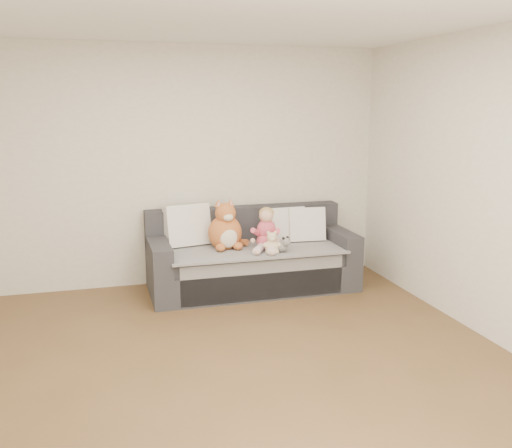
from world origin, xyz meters
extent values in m
plane|color=brown|center=(0.00, 0.00, 0.00)|extent=(5.00, 5.00, 0.00)
plane|color=white|center=(0.00, 0.00, 2.60)|extent=(5.00, 5.00, 0.00)
plane|color=beige|center=(0.00, 2.50, 1.30)|extent=(4.50, 0.00, 4.50)
cube|color=#28282D|center=(0.67, 2.02, 0.15)|extent=(2.20, 0.90, 0.30)
cube|color=#28282D|center=(0.67, 1.99, 0.38)|extent=(1.90, 0.80, 0.15)
cube|color=#28282D|center=(0.67, 2.37, 0.65)|extent=(2.20, 0.20, 0.40)
cube|color=#28282D|center=(-0.33, 2.02, 0.45)|extent=(0.20, 0.90, 0.30)
cube|color=#28282D|center=(1.67, 2.02, 0.45)|extent=(0.20, 0.90, 0.30)
cube|color=gray|center=(0.67, 1.97, 0.46)|extent=(1.85, 0.88, 0.02)
cube|color=gray|center=(0.67, 1.58, 0.23)|extent=(1.70, 0.02, 0.41)
cube|color=white|center=(0.01, 2.26, 0.70)|extent=(0.52, 0.32, 0.46)
cube|color=white|center=(1.12, 2.20, 0.66)|extent=(0.41, 0.20, 0.38)
cube|color=white|center=(1.32, 2.12, 0.66)|extent=(0.42, 0.22, 0.39)
ellipsoid|color=#D84C5F|center=(0.79, 1.91, 0.55)|extent=(0.21, 0.17, 0.17)
ellipsoid|color=#D84C5F|center=(0.80, 1.92, 0.67)|extent=(0.20, 0.17, 0.22)
ellipsoid|color=#DBAA8C|center=(0.79, 1.91, 0.83)|extent=(0.15, 0.15, 0.15)
ellipsoid|color=tan|center=(0.80, 1.93, 0.85)|extent=(0.16, 0.16, 0.12)
cylinder|color=#D84C5F|center=(0.68, 1.89, 0.65)|extent=(0.17, 0.20, 0.14)
cylinder|color=#D84C5F|center=(0.87, 1.82, 0.65)|extent=(0.07, 0.21, 0.14)
ellipsoid|color=#DBAA8C|center=(0.62, 1.83, 0.58)|extent=(0.05, 0.05, 0.05)
ellipsoid|color=#DBAA8C|center=(0.87, 1.73, 0.58)|extent=(0.05, 0.05, 0.05)
cylinder|color=#E5B2C6|center=(0.67, 1.77, 0.51)|extent=(0.20, 0.27, 0.09)
cylinder|color=#E5B2C6|center=(0.79, 1.72, 0.51)|extent=(0.14, 0.28, 0.09)
ellipsoid|color=#DBAA8C|center=(0.61, 1.65, 0.50)|extent=(0.06, 0.08, 0.04)
ellipsoid|color=#DBAA8C|center=(0.75, 1.59, 0.50)|extent=(0.06, 0.08, 0.04)
ellipsoid|color=#A84D25|center=(0.38, 2.05, 0.64)|extent=(0.36, 0.31, 0.38)
ellipsoid|color=beige|center=(0.39, 1.93, 0.61)|extent=(0.19, 0.08, 0.21)
ellipsoid|color=#A84D25|center=(0.38, 2.02, 0.85)|extent=(0.22, 0.22, 0.22)
ellipsoid|color=beige|center=(0.39, 1.93, 0.83)|extent=(0.10, 0.07, 0.08)
cone|color=#A84D25|center=(0.31, 2.05, 0.96)|extent=(0.09, 0.09, 0.08)
cone|color=pink|center=(0.31, 2.04, 0.95)|extent=(0.06, 0.06, 0.05)
cone|color=#A84D25|center=(0.44, 2.06, 0.96)|extent=(0.09, 0.09, 0.08)
cone|color=pink|center=(0.44, 2.05, 0.95)|extent=(0.06, 0.06, 0.05)
ellipsoid|color=#A84D25|center=(0.29, 1.90, 0.52)|extent=(0.10, 0.13, 0.08)
ellipsoid|color=#A84D25|center=(0.48, 1.91, 0.52)|extent=(0.10, 0.13, 0.08)
cylinder|color=#A84D25|center=(0.54, 2.11, 0.51)|extent=(0.19, 0.24, 0.09)
ellipsoid|color=beige|center=(0.79, 1.70, 0.54)|extent=(0.15, 0.13, 0.15)
ellipsoid|color=beige|center=(0.79, 1.69, 0.64)|extent=(0.10, 0.10, 0.10)
ellipsoid|color=beige|center=(0.75, 1.71, 0.68)|extent=(0.04, 0.04, 0.04)
ellipsoid|color=beige|center=(0.82, 1.69, 0.68)|extent=(0.04, 0.04, 0.04)
ellipsoid|color=beige|center=(0.78, 1.65, 0.63)|extent=(0.04, 0.04, 0.04)
ellipsoid|color=beige|center=(0.72, 1.70, 0.56)|extent=(0.05, 0.05, 0.05)
ellipsoid|color=beige|center=(0.85, 1.67, 0.56)|extent=(0.05, 0.05, 0.05)
ellipsoid|color=beige|center=(0.74, 1.67, 0.50)|extent=(0.06, 0.06, 0.06)
ellipsoid|color=beige|center=(0.82, 1.65, 0.50)|extent=(0.06, 0.06, 0.06)
ellipsoid|color=white|center=(0.89, 1.73, 0.54)|extent=(0.14, 0.18, 0.13)
ellipsoid|color=white|center=(0.93, 1.65, 0.59)|extent=(0.09, 0.09, 0.09)
ellipsoid|color=black|center=(0.90, 1.65, 0.63)|extent=(0.03, 0.03, 0.03)
ellipsoid|color=black|center=(0.95, 1.68, 0.63)|extent=(0.03, 0.03, 0.03)
cylinder|color=#473796|center=(0.83, 1.91, 0.52)|extent=(0.09, 0.09, 0.10)
cone|color=#42AE55|center=(0.83, 1.91, 0.59)|extent=(0.08, 0.08, 0.04)
cylinder|color=#42AE55|center=(0.78, 1.89, 0.53)|extent=(0.02, 0.02, 0.07)
cylinder|color=#42AE55|center=(0.88, 1.92, 0.53)|extent=(0.02, 0.02, 0.07)
camera|label=1|loc=(-0.92, -3.70, 1.98)|focal=40.00mm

